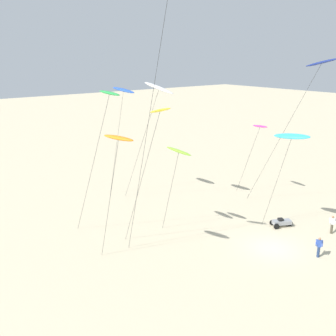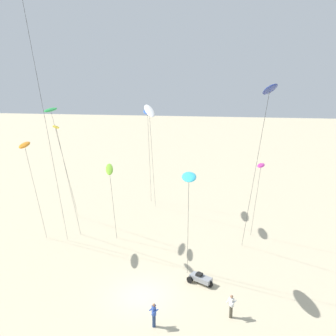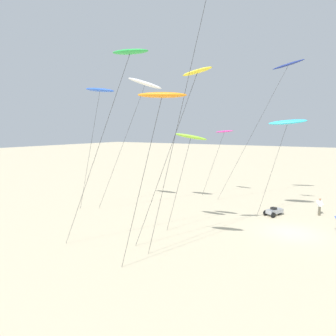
{
  "view_description": "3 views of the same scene",
  "coord_description": "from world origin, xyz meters",
  "px_view_note": "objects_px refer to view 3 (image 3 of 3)",
  "views": [
    {
      "loc": [
        -25.38,
        -18.12,
        15.44
      ],
      "look_at": [
        -2.41,
        10.83,
        4.87
      ],
      "focal_mm": 42.95,
      "sensor_mm": 36.0,
      "label": 1
    },
    {
      "loc": [
        5.52,
        -21.69,
        15.23
      ],
      "look_at": [
        0.68,
        7.66,
        7.7
      ],
      "focal_mm": 37.08,
      "sensor_mm": 36.0,
      "label": 2
    },
    {
      "loc": [
        -24.43,
        -3.21,
        8.11
      ],
      "look_at": [
        0.09,
        11.56,
        4.39
      ],
      "focal_mm": 31.57,
      "sensor_mm": 36.0,
      "label": 3
    }
  ],
  "objects_px": {
    "kite_navy": "(288,66)",
    "kite_magenta": "(224,132)",
    "kite_green": "(129,54)",
    "kite_yellow": "(196,76)",
    "kite_flyer_nearest": "(320,206)",
    "kite_blue": "(100,90)",
    "kite_white": "(145,84)",
    "beach_buggy": "(274,211)",
    "kite_orange": "(161,96)",
    "kite_cyan": "(288,122)",
    "kite_lime": "(191,137)"
  },
  "relations": [
    {
      "from": "kite_blue",
      "to": "kite_orange",
      "type": "distance_m",
      "value": 14.63
    },
    {
      "from": "kite_white",
      "to": "kite_magenta",
      "type": "distance_m",
      "value": 12.25
    },
    {
      "from": "kite_cyan",
      "to": "kite_navy",
      "type": "bearing_deg",
      "value": 12.21
    },
    {
      "from": "kite_orange",
      "to": "kite_flyer_nearest",
      "type": "distance_m",
      "value": 20.88
    },
    {
      "from": "kite_yellow",
      "to": "kite_green",
      "type": "bearing_deg",
      "value": 122.49
    },
    {
      "from": "kite_flyer_nearest",
      "to": "kite_magenta",
      "type": "bearing_deg",
      "value": 77.14
    },
    {
      "from": "kite_orange",
      "to": "beach_buggy",
      "type": "bearing_deg",
      "value": -10.6
    },
    {
      "from": "kite_cyan",
      "to": "kite_flyer_nearest",
      "type": "distance_m",
      "value": 8.92
    },
    {
      "from": "kite_white",
      "to": "kite_lime",
      "type": "height_order",
      "value": "kite_white"
    },
    {
      "from": "kite_yellow",
      "to": "kite_green",
      "type": "xyz_separation_m",
      "value": [
        -2.11,
        3.32,
        1.21
      ]
    },
    {
      "from": "kite_white",
      "to": "beach_buggy",
      "type": "bearing_deg",
      "value": -59.64
    },
    {
      "from": "kite_cyan",
      "to": "kite_lime",
      "type": "height_order",
      "value": "kite_cyan"
    },
    {
      "from": "kite_cyan",
      "to": "kite_magenta",
      "type": "bearing_deg",
      "value": 54.46
    },
    {
      "from": "kite_yellow",
      "to": "kite_flyer_nearest",
      "type": "distance_m",
      "value": 18.86
    },
    {
      "from": "kite_yellow",
      "to": "beach_buggy",
      "type": "relative_size",
      "value": 5.71
    },
    {
      "from": "kite_flyer_nearest",
      "to": "kite_navy",
      "type": "bearing_deg",
      "value": 63.5
    },
    {
      "from": "kite_white",
      "to": "kite_blue",
      "type": "relative_size",
      "value": 1.06
    },
    {
      "from": "kite_green",
      "to": "kite_yellow",
      "type": "bearing_deg",
      "value": -57.51
    },
    {
      "from": "kite_navy",
      "to": "kite_blue",
      "type": "bearing_deg",
      "value": 128.07
    },
    {
      "from": "kite_white",
      "to": "beach_buggy",
      "type": "height_order",
      "value": "kite_white"
    },
    {
      "from": "kite_white",
      "to": "kite_green",
      "type": "bearing_deg",
      "value": -150.06
    },
    {
      "from": "kite_green",
      "to": "kite_cyan",
      "type": "bearing_deg",
      "value": -26.75
    },
    {
      "from": "kite_yellow",
      "to": "kite_flyer_nearest",
      "type": "relative_size",
      "value": 7.12
    },
    {
      "from": "kite_magenta",
      "to": "kite_lime",
      "type": "bearing_deg",
      "value": -170.19
    },
    {
      "from": "kite_green",
      "to": "kite_flyer_nearest",
      "type": "relative_size",
      "value": 7.7
    },
    {
      "from": "kite_white",
      "to": "kite_lime",
      "type": "distance_m",
      "value": 7.89
    },
    {
      "from": "kite_green",
      "to": "kite_orange",
      "type": "relative_size",
      "value": 1.28
    },
    {
      "from": "kite_magenta",
      "to": "kite_blue",
      "type": "bearing_deg",
      "value": 146.45
    },
    {
      "from": "kite_magenta",
      "to": "kite_flyer_nearest",
      "type": "bearing_deg",
      "value": -102.86
    },
    {
      "from": "kite_cyan",
      "to": "kite_lime",
      "type": "bearing_deg",
      "value": 144.03
    },
    {
      "from": "kite_yellow",
      "to": "kite_navy",
      "type": "bearing_deg",
      "value": -8.09
    },
    {
      "from": "kite_lime",
      "to": "kite_blue",
      "type": "bearing_deg",
      "value": 83.22
    },
    {
      "from": "kite_white",
      "to": "kite_blue",
      "type": "distance_m",
      "value": 4.58
    },
    {
      "from": "kite_navy",
      "to": "kite_magenta",
      "type": "relative_size",
      "value": 1.87
    },
    {
      "from": "kite_lime",
      "to": "beach_buggy",
      "type": "xyz_separation_m",
      "value": [
        8.56,
        -4.63,
        -7.12
      ]
    },
    {
      "from": "kite_green",
      "to": "kite_orange",
      "type": "xyz_separation_m",
      "value": [
        -1.12,
        -2.94,
        -2.68
      ]
    },
    {
      "from": "kite_white",
      "to": "kite_magenta",
      "type": "height_order",
      "value": "kite_white"
    },
    {
      "from": "kite_magenta",
      "to": "kite_yellow",
      "type": "bearing_deg",
      "value": -165.34
    },
    {
      "from": "kite_magenta",
      "to": "kite_green",
      "type": "relative_size",
      "value": 0.63
    },
    {
      "from": "kite_green",
      "to": "kite_blue",
      "type": "xyz_separation_m",
      "value": [
        6.96,
        9.09,
        -0.7
      ]
    },
    {
      "from": "kite_yellow",
      "to": "beach_buggy",
      "type": "distance_m",
      "value": 16.52
    },
    {
      "from": "kite_orange",
      "to": "kite_white",
      "type": "bearing_deg",
      "value": 39.49
    },
    {
      "from": "kite_lime",
      "to": "beach_buggy",
      "type": "height_order",
      "value": "kite_lime"
    },
    {
      "from": "kite_cyan",
      "to": "kite_green",
      "type": "height_order",
      "value": "kite_green"
    },
    {
      "from": "kite_white",
      "to": "kite_navy",
      "type": "bearing_deg",
      "value": -44.92
    },
    {
      "from": "kite_blue",
      "to": "kite_flyer_nearest",
      "type": "height_order",
      "value": "kite_blue"
    },
    {
      "from": "kite_yellow",
      "to": "kite_orange",
      "type": "distance_m",
      "value": 3.57
    },
    {
      "from": "kite_cyan",
      "to": "kite_yellow",
      "type": "relative_size",
      "value": 0.77
    },
    {
      "from": "kite_white",
      "to": "kite_green",
      "type": "height_order",
      "value": "kite_white"
    },
    {
      "from": "kite_blue",
      "to": "kite_yellow",
      "type": "bearing_deg",
      "value": -111.34
    }
  ]
}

